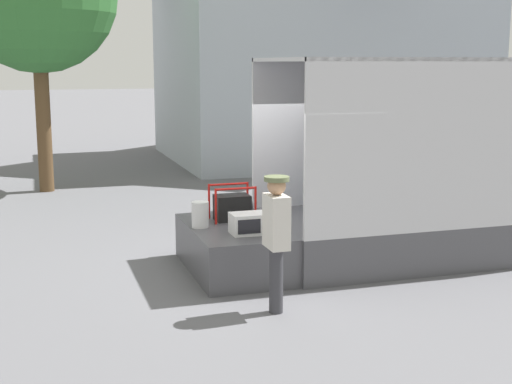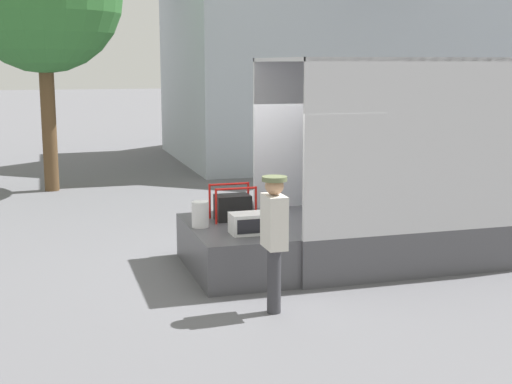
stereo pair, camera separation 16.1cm
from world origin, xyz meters
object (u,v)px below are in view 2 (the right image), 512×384
object	(u,v)px
microwave	(248,224)
portable_generator	(234,207)
orange_bucket	(200,214)
box_truck	(501,193)
utility_pole	(479,31)
worker_person	(274,229)

from	to	relation	value
microwave	portable_generator	size ratio (longest dim) A/B	0.78
microwave	orange_bucket	world-z (taller)	orange_bucket
box_truck	microwave	bearing A→B (deg)	-173.14
box_truck	orange_bucket	xyz separation A→B (m)	(-5.28, 0.06, -0.07)
portable_generator	utility_pole	xyz separation A→B (m)	(10.35, 9.07, 3.24)
box_truck	utility_pole	distance (m)	11.50
microwave	orange_bucket	xyz separation A→B (m)	(-0.59, 0.62, 0.05)
portable_generator	utility_pole	world-z (taller)	utility_pole
microwave	portable_generator	bearing A→B (deg)	87.87
box_truck	microwave	xyz separation A→B (m)	(-4.70, -0.57, -0.11)
box_truck	portable_generator	bearing A→B (deg)	175.00
box_truck	orange_bucket	world-z (taller)	box_truck
portable_generator	orange_bucket	world-z (taller)	portable_generator
microwave	orange_bucket	size ratio (longest dim) A/B	1.33
worker_person	utility_pole	xyz separation A→B (m)	(10.46, 11.48, 3.06)
box_truck	microwave	world-z (taller)	box_truck
microwave	worker_person	world-z (taller)	worker_person
worker_person	orange_bucket	bearing A→B (deg)	104.10
portable_generator	worker_person	distance (m)	2.42
box_truck	orange_bucket	size ratio (longest dim) A/B	17.07
microwave	portable_generator	xyz separation A→B (m)	(0.04, 0.97, 0.06)
worker_person	box_truck	bearing A→B (deg)	22.77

